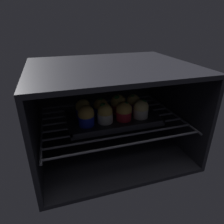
{
  "coord_description": "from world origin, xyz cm",
  "views": [
    {
      "loc": [
        -21.3,
        -47.47,
        50.92
      ],
      "look_at": [
        0.0,
        20.58,
        17.38
      ],
      "focal_mm": 32.3,
      "sensor_mm": 36.0,
      "label": 1
    }
  ],
  "objects_px": {
    "muffin_row1_col1": "(101,107)",
    "muffin_row1_col2": "(118,104)",
    "muffin_row0_col3": "(141,109)",
    "baking_tray": "(112,118)",
    "muffin_row0_col1": "(105,113)",
    "muffin_row0_col2": "(124,111)",
    "muffin_row1_col0": "(83,109)",
    "muffin_row0_col0": "(86,116)",
    "muffin_row1_col3": "(133,103)"
  },
  "relations": [
    {
      "from": "muffin_row1_col1",
      "to": "muffin_row1_col2",
      "type": "xyz_separation_m",
      "value": [
        0.07,
        0.0,
        0.0
      ]
    },
    {
      "from": "muffin_row1_col2",
      "to": "muffin_row0_col3",
      "type": "bearing_deg",
      "value": -42.85
    },
    {
      "from": "baking_tray",
      "to": "muffin_row1_col2",
      "type": "relative_size",
      "value": 4.33
    },
    {
      "from": "muffin_row0_col1",
      "to": "muffin_row1_col1",
      "type": "height_order",
      "value": "muffin_row0_col1"
    },
    {
      "from": "muffin_row0_col2",
      "to": "muffin_row1_col2",
      "type": "xyz_separation_m",
      "value": [
        -0.0,
        0.07,
        0.0
      ]
    },
    {
      "from": "muffin_row1_col0",
      "to": "muffin_row1_col2",
      "type": "distance_m",
      "value": 0.14
    },
    {
      "from": "muffin_row0_col3",
      "to": "muffin_row1_col0",
      "type": "xyz_separation_m",
      "value": [
        -0.22,
        0.07,
        -0.0
      ]
    },
    {
      "from": "muffin_row0_col0",
      "to": "muffin_row1_col1",
      "type": "xyz_separation_m",
      "value": [
        0.07,
        0.07,
        -0.0
      ]
    },
    {
      "from": "muffin_row0_col0",
      "to": "muffin_row1_col1",
      "type": "bearing_deg",
      "value": 42.27
    },
    {
      "from": "muffin_row0_col1",
      "to": "muffin_row0_col2",
      "type": "xyz_separation_m",
      "value": [
        0.07,
        -0.0,
        -0.0
      ]
    },
    {
      "from": "muffin_row1_col1",
      "to": "muffin_row1_col2",
      "type": "distance_m",
      "value": 0.07
    },
    {
      "from": "muffin_row1_col1",
      "to": "muffin_row1_col2",
      "type": "height_order",
      "value": "muffin_row1_col2"
    },
    {
      "from": "baking_tray",
      "to": "muffin_row0_col0",
      "type": "xyz_separation_m",
      "value": [
        -0.11,
        -0.03,
        0.04
      ]
    },
    {
      "from": "muffin_row1_col1",
      "to": "muffin_row0_col2",
      "type": "bearing_deg",
      "value": -41.77
    },
    {
      "from": "muffin_row0_col3",
      "to": "baking_tray",
      "type": "bearing_deg",
      "value": 162.75
    },
    {
      "from": "muffin_row0_col2",
      "to": "muffin_row0_col3",
      "type": "xyz_separation_m",
      "value": [
        0.07,
        0.0,
        0.0
      ]
    },
    {
      "from": "muffin_row0_col2",
      "to": "muffin_row1_col0",
      "type": "bearing_deg",
      "value": 155.03
    },
    {
      "from": "baking_tray",
      "to": "muffin_row1_col1",
      "type": "bearing_deg",
      "value": 139.36
    },
    {
      "from": "muffin_row1_col1",
      "to": "muffin_row0_col0",
      "type": "bearing_deg",
      "value": -137.73
    },
    {
      "from": "muffin_row0_col3",
      "to": "muffin_row1_col3",
      "type": "height_order",
      "value": "muffin_row0_col3"
    },
    {
      "from": "baking_tray",
      "to": "muffin_row0_col0",
      "type": "bearing_deg",
      "value": -162.83
    },
    {
      "from": "baking_tray",
      "to": "muffin_row0_col2",
      "type": "relative_size",
      "value": 4.75
    },
    {
      "from": "baking_tray",
      "to": "muffin_row1_col2",
      "type": "xyz_separation_m",
      "value": [
        0.04,
        0.03,
        0.04
      ]
    },
    {
      "from": "muffin_row0_col2",
      "to": "muffin_row0_col3",
      "type": "bearing_deg",
      "value": 0.68
    },
    {
      "from": "muffin_row0_col1",
      "to": "muffin_row0_col3",
      "type": "xyz_separation_m",
      "value": [
        0.14,
        -0.0,
        -0.0
      ]
    },
    {
      "from": "muffin_row0_col0",
      "to": "muffin_row1_col0",
      "type": "relative_size",
      "value": 1.04
    },
    {
      "from": "muffin_row0_col1",
      "to": "muffin_row1_col3",
      "type": "xyz_separation_m",
      "value": [
        0.14,
        0.07,
        -0.0
      ]
    },
    {
      "from": "muffin_row0_col2",
      "to": "muffin_row1_col3",
      "type": "relative_size",
      "value": 1.04
    },
    {
      "from": "muffin_row0_col1",
      "to": "muffin_row1_col2",
      "type": "distance_m",
      "value": 0.1
    },
    {
      "from": "baking_tray",
      "to": "muffin_row0_col2",
      "type": "height_order",
      "value": "muffin_row0_col2"
    },
    {
      "from": "muffin_row0_col1",
      "to": "muffin_row0_col2",
      "type": "height_order",
      "value": "muffin_row0_col1"
    },
    {
      "from": "muffin_row0_col2",
      "to": "muffin_row0_col3",
      "type": "distance_m",
      "value": 0.07
    },
    {
      "from": "baking_tray",
      "to": "muffin_row0_col3",
      "type": "xyz_separation_m",
      "value": [
        0.11,
        -0.03,
        0.04
      ]
    },
    {
      "from": "muffin_row0_col2",
      "to": "muffin_row1_col2",
      "type": "relative_size",
      "value": 0.91
    },
    {
      "from": "muffin_row1_col0",
      "to": "muffin_row0_col3",
      "type": "bearing_deg",
      "value": -17.15
    },
    {
      "from": "muffin_row0_col1",
      "to": "muffin_row1_col2",
      "type": "xyz_separation_m",
      "value": [
        0.07,
        0.06,
        0.0
      ]
    },
    {
      "from": "muffin_row1_col2",
      "to": "muffin_row1_col0",
      "type": "bearing_deg",
      "value": 179.92
    },
    {
      "from": "muffin_row0_col2",
      "to": "muffin_row0_col3",
      "type": "height_order",
      "value": "same"
    },
    {
      "from": "muffin_row0_col3",
      "to": "muffin_row1_col3",
      "type": "xyz_separation_m",
      "value": [
        -0.0,
        0.07,
        -0.0
      ]
    },
    {
      "from": "baking_tray",
      "to": "muffin_row1_col0",
      "type": "height_order",
      "value": "muffin_row1_col0"
    },
    {
      "from": "baking_tray",
      "to": "muffin_row0_col3",
      "type": "relative_size",
      "value": 4.74
    },
    {
      "from": "muffin_row0_col0",
      "to": "muffin_row1_col0",
      "type": "distance_m",
      "value": 0.07
    },
    {
      "from": "muffin_row0_col2",
      "to": "muffin_row1_col0",
      "type": "height_order",
      "value": "same"
    },
    {
      "from": "muffin_row0_col0",
      "to": "baking_tray",
      "type": "bearing_deg",
      "value": 17.17
    },
    {
      "from": "muffin_row1_col0",
      "to": "muffin_row1_col1",
      "type": "height_order",
      "value": "same"
    },
    {
      "from": "muffin_row1_col2",
      "to": "muffin_row1_col3",
      "type": "distance_m",
      "value": 0.07
    },
    {
      "from": "muffin_row0_col2",
      "to": "muffin_row1_col0",
      "type": "distance_m",
      "value": 0.16
    },
    {
      "from": "baking_tray",
      "to": "muffin_row0_col1",
      "type": "relative_size",
      "value": 4.52
    },
    {
      "from": "muffin_row1_col2",
      "to": "muffin_row0_col0",
      "type": "bearing_deg",
      "value": -155.42
    },
    {
      "from": "muffin_row0_col1",
      "to": "muffin_row0_col0",
      "type": "bearing_deg",
      "value": -178.5
    }
  ]
}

